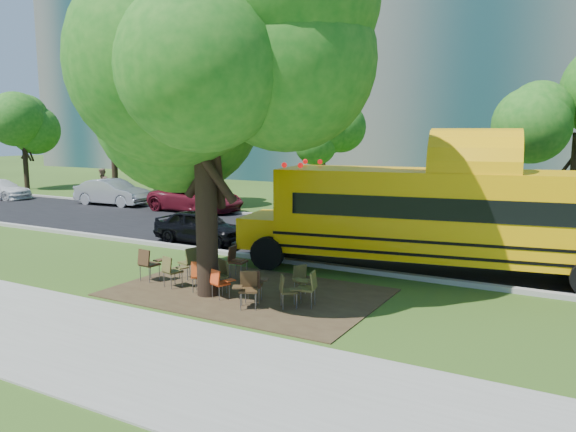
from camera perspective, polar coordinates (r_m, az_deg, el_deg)
The scene contains 33 objects.
ground at distance 16.04m, azimuth -6.19°, elevation -6.82°, with size 160.00×160.00×0.00m, color #304B17.
sidewalk at distance 12.51m, azimuth -19.88°, elevation -11.72°, with size 60.00×4.00×0.04m, color gray.
dirt_patch at distance 15.09m, azimuth -4.18°, elevation -7.72°, with size 7.00×4.50×0.03m, color #382819.
asphalt_road at distance 21.95m, azimuth 4.47°, elevation -2.52°, with size 80.00×8.00×0.04m, color black.
kerb_near at distance 18.47m, azimuth -0.78°, elevation -4.48°, with size 80.00×0.25×0.14m, color gray.
kerb_far at distance 25.66m, azimuth 8.32°, elevation -0.85°, with size 80.00×0.25×0.14m, color gray.
building_main at distance 51.89m, azimuth 10.30°, elevation 15.97°, with size 38.00×16.00×22.00m, color #61615C.
building_left at distance 70.75m, azimuth -12.81°, elevation 13.09°, with size 26.00×14.00×20.00m, color #61615C.
bg_tree_0 at distance 33.09m, azimuth -10.26°, elevation 9.05°, with size 5.20×5.20×7.18m.
bg_tree_1 at distance 40.03m, azimuth -17.44°, elevation 9.87°, with size 6.00×6.00×8.40m.
bg_tree_2 at distance 31.81m, azimuth 3.19°, elevation 8.54°, with size 4.80×4.80×6.62m.
bg_tree_5 at distance 45.56m, azimuth -25.34°, elevation 8.51°, with size 5.40×5.40×7.51m.
main_tree at distance 14.40m, azimuth -8.60°, elevation 14.04°, with size 7.20×7.20×9.25m.
school_bus at distance 17.22m, azimuth 17.76°, elevation 0.01°, with size 12.99×4.79×3.11m.
chair_0 at distance 16.42m, azimuth -13.98°, elevation -4.52°, with size 0.66×0.57×0.96m.
chair_1 at distance 15.64m, azimuth -11.75°, elevation -5.26°, with size 0.69×0.54×0.89m.
chair_2 at distance 15.05m, azimuth -8.83°, elevation -5.75°, with size 0.60×0.70×0.88m.
chair_3 at distance 14.99m, azimuth -7.09°, elevation -5.69°, with size 0.76×0.59×0.92m.
chair_4 at distance 14.43m, azimuth -6.96°, elevation -6.58°, with size 0.62×0.49×0.79m.
chair_5 at distance 13.65m, azimuth -4.15°, elevation -7.11°, with size 0.61×0.74×0.91m.
chair_6 at distance 13.71m, azimuth 2.10°, elevation -7.01°, with size 0.65×0.62×0.91m.
chair_7 at distance 13.60m, azimuth -0.12°, elevation -7.36°, with size 0.70×0.56×0.83m.
chair_8 at distance 16.50m, azimuth -9.90°, elevation -4.36°, with size 0.56×0.71×0.95m.
chair_9 at distance 16.36m, azimuth -8.47°, elevation -4.64°, with size 0.73×0.58×0.86m.
chair_10 at distance 16.43m, azimuth -5.31°, elevation -4.33°, with size 0.62×0.63×0.95m.
chair_11 at distance 14.04m, azimuth -3.46°, elevation -6.75°, with size 0.59×0.68×0.87m.
chair_12 at distance 14.55m, azimuth 1.36°, elevation -6.30°, with size 0.55×0.70×0.83m.
black_car at distance 21.64m, azimuth -8.83°, elevation -1.07°, with size 1.53×3.80×1.30m, color black.
bg_car_silver at distance 33.85m, azimuth -17.40°, elevation 2.31°, with size 1.61×4.60×1.52m, color #9D9EA2.
bg_car_white at distance 39.65m, azimuth -27.18°, elevation 2.43°, with size 1.75×4.30×1.25m, color silver.
bg_car_red at distance 30.12m, azimuth -9.30°, elevation 1.80°, with size 2.43×5.26×1.46m, color #570E1A.
pedestrian_a at distance 34.27m, azimuth -12.37°, elevation 2.69°, with size 0.60×0.40×1.65m, color navy.
pedestrian_b at distance 36.82m, azimuth -18.34°, elevation 3.09°, with size 0.95×0.74×1.96m, color #8D6B54.
Camera 1 is at (9.02, -12.56, 4.26)m, focal length 35.00 mm.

